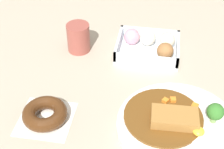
{
  "coord_description": "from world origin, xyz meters",
  "views": [
    {
      "loc": [
        -0.06,
        0.68,
        0.6
      ],
      "look_at": [
        0.05,
        0.02,
        0.03
      ],
      "focal_mm": 52.91,
      "sensor_mm": 36.0,
      "label": 1
    }
  ],
  "objects_px": {
    "donut_box": "(150,46)",
    "coffee_mug": "(78,38)",
    "chocolate_ring_donut": "(45,114)",
    "curry_plate": "(178,124)"
  },
  "relations": [
    {
      "from": "donut_box",
      "to": "coffee_mug",
      "type": "bearing_deg",
      "value": 6.04
    },
    {
      "from": "donut_box",
      "to": "chocolate_ring_donut",
      "type": "distance_m",
      "value": 0.39
    },
    {
      "from": "curry_plate",
      "to": "coffee_mug",
      "type": "relative_size",
      "value": 3.3
    },
    {
      "from": "curry_plate",
      "to": "chocolate_ring_donut",
      "type": "height_order",
      "value": "curry_plate"
    },
    {
      "from": "coffee_mug",
      "to": "chocolate_ring_donut",
      "type": "bearing_deg",
      "value": 87.93
    },
    {
      "from": "donut_box",
      "to": "curry_plate",
      "type": "bearing_deg",
      "value": 106.83
    },
    {
      "from": "donut_box",
      "to": "chocolate_ring_donut",
      "type": "xyz_separation_m",
      "value": [
        0.22,
        0.31,
        -0.01
      ]
    },
    {
      "from": "chocolate_ring_donut",
      "to": "coffee_mug",
      "type": "bearing_deg",
      "value": -92.07
    },
    {
      "from": "curry_plate",
      "to": "donut_box",
      "type": "height_order",
      "value": "curry_plate"
    },
    {
      "from": "curry_plate",
      "to": "chocolate_ring_donut",
      "type": "relative_size",
      "value": 2.22
    }
  ]
}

